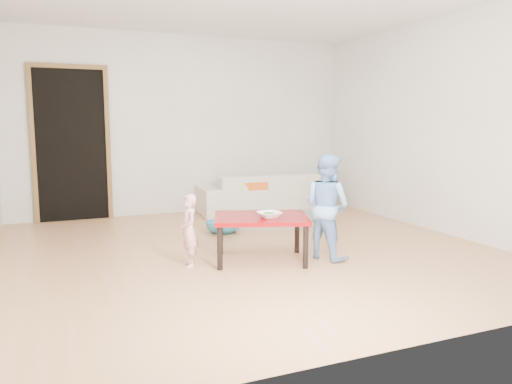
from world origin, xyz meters
TOP-DOWN VIEW (x-y plane):
  - floor at (0.00, 0.00)m, footprint 5.00×5.00m
  - back_wall at (0.00, 2.50)m, footprint 5.00×0.02m
  - right_wall at (2.50, 0.00)m, footprint 0.02×5.00m
  - doorway at (-1.60, 2.48)m, footprint 1.02×0.08m
  - sofa at (1.09, 2.05)m, footprint 2.05×0.91m
  - cushion at (0.77, 1.87)m, footprint 0.46×0.41m
  - red_table at (-0.04, -0.41)m, footprint 1.06×0.93m
  - bowl at (0.00, -0.53)m, footprint 0.23×0.23m
  - broccoli at (0.00, -0.53)m, footprint 0.12×0.12m
  - child_pink at (-0.73, -0.32)m, footprint 0.16×0.25m
  - child_blue at (0.60, -0.56)m, footprint 0.56×0.62m
  - basin at (0.03, 0.92)m, footprint 0.43×0.43m
  - blanket at (0.90, 1.26)m, footprint 1.44×1.28m

SIDE VIEW (x-z plane):
  - floor at x=0.00m, z-range -0.01..0.01m
  - blanket at x=0.90m, z-range 0.00..0.06m
  - basin at x=0.03m, z-range 0.00..0.14m
  - red_table at x=-0.04m, z-range 0.00..0.45m
  - sofa at x=1.09m, z-range 0.00..0.59m
  - child_pink at x=-0.73m, z-range 0.00..0.68m
  - cushion at x=0.77m, z-range 0.38..0.50m
  - bowl at x=0.00m, z-range 0.45..0.50m
  - broccoli at x=0.00m, z-range 0.45..0.50m
  - child_blue at x=0.60m, z-range 0.00..1.04m
  - doorway at x=-1.60m, z-range -0.03..2.08m
  - back_wall at x=0.00m, z-range 0.00..2.60m
  - right_wall at x=2.50m, z-range 0.00..2.60m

